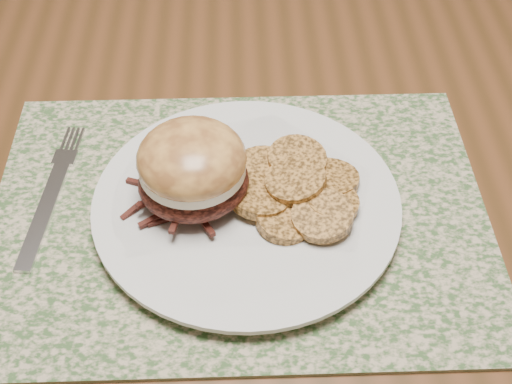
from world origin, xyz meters
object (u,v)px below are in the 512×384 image
(dinner_plate, at_px, (247,205))
(fork, at_px, (52,192))
(dining_table, at_px, (447,209))
(pork_sandwich, at_px, (192,168))

(dinner_plate, bearing_deg, fork, 171.26)
(dining_table, relative_size, fork, 8.16)
(pork_sandwich, relative_size, fork, 0.64)
(dining_table, xyz_separation_m, fork, (-0.40, -0.04, 0.09))
(dinner_plate, distance_m, pork_sandwich, 0.06)
(dinner_plate, xyz_separation_m, fork, (-0.18, 0.03, -0.01))
(dining_table, relative_size, pork_sandwich, 12.84)
(pork_sandwich, bearing_deg, fork, 156.80)
(fork, bearing_deg, dinner_plate, -2.52)
(pork_sandwich, bearing_deg, dining_table, 1.10)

